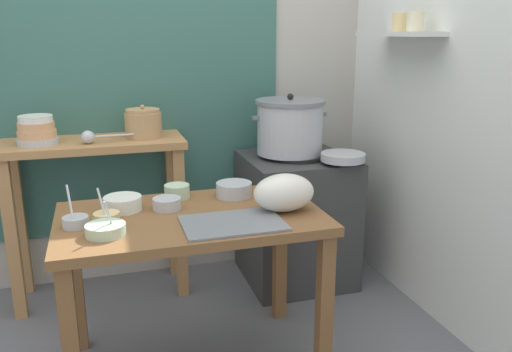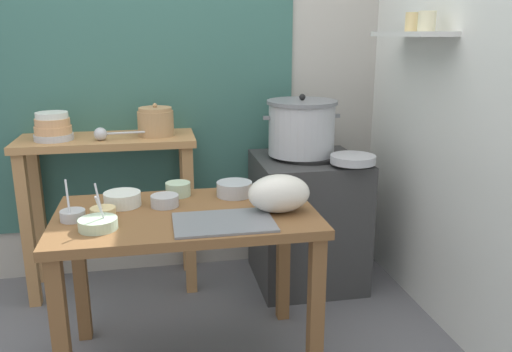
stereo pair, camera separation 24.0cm
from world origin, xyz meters
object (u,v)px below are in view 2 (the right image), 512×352
object	(u,v)px
back_shelf_table	(109,176)
clay_pot	(156,122)
stove_block	(307,220)
wide_pan	(353,159)
prep_table	(187,236)
plastic_bag	(279,193)
prep_bowl_4	(178,189)
prep_bowl_2	(234,188)
serving_tray	(224,222)
prep_bowl_0	(98,223)
prep_bowl_1	(122,199)
prep_bowl_5	(165,200)
steamer_pot	(302,127)
bowl_stack_enamel	(53,127)
ladle	(103,134)
prep_bowl_6	(73,214)
prep_bowl_3	(103,212)

from	to	relation	value
back_shelf_table	clay_pot	size ratio (longest dim) A/B	4.83
stove_block	wide_pan	xyz separation A→B (m)	(0.18, -0.23, 0.42)
prep_table	plastic_bag	bearing A→B (deg)	-10.99
stove_block	prep_bowl_4	bearing A→B (deg)	-149.53
plastic_bag	wide_pan	size ratio (longest dim) A/B	1.09
prep_bowl_2	serving_tray	bearing A→B (deg)	-105.43
prep_bowl_0	prep_bowl_4	bearing A→B (deg)	49.17
serving_tray	prep_bowl_1	world-z (taller)	prep_bowl_1
prep_table	back_shelf_table	distance (m)	0.90
prep_bowl_5	prep_table	bearing A→B (deg)	-46.74
steamer_pot	prep_bowl_1	xyz separation A→B (m)	(-0.97, -0.57, -0.18)
stove_block	prep_bowl_2	bearing A→B (deg)	-135.41
prep_table	clay_pot	size ratio (longest dim) A/B	5.53
stove_block	wide_pan	size ratio (longest dim) A/B	3.20
clay_pot	bowl_stack_enamel	bearing A→B (deg)	-176.96
wide_pan	ladle	bearing A→B (deg)	168.13
ladle	plastic_bag	xyz separation A→B (m)	(0.78, -0.80, -0.13)
prep_table	stove_block	xyz separation A→B (m)	(0.74, 0.69, -0.23)
prep_bowl_0	prep_bowl_6	size ratio (longest dim) A/B	0.91
prep_bowl_1	stove_block	bearing A→B (deg)	28.62
steamer_pot	stove_block	bearing A→B (deg)	-26.62
clay_pot	plastic_bag	world-z (taller)	clay_pot
clay_pot	prep_bowl_6	world-z (taller)	clay_pot
back_shelf_table	prep_bowl_5	distance (m)	0.78
prep_bowl_2	prep_bowl_4	bearing A→B (deg)	169.08
plastic_bag	prep_bowl_6	distance (m)	0.85
prep_bowl_1	prep_bowl_6	size ratio (longest dim) A/B	0.97
steamer_pot	bowl_stack_enamel	world-z (taller)	steamer_pot
steamer_pot	wide_pan	size ratio (longest dim) A/B	1.83
wide_pan	steamer_pot	bearing A→B (deg)	130.46
prep_bowl_5	prep_bowl_6	bearing A→B (deg)	-163.34
clay_pot	prep_bowl_1	xyz separation A→B (m)	(-0.16, -0.68, -0.22)
bowl_stack_enamel	prep_bowl_6	world-z (taller)	bowl_stack_enamel
prep_bowl_2	prep_bowl_5	bearing A→B (deg)	-163.78
clay_pot	ladle	world-z (taller)	clay_pot
clay_pot	prep_bowl_5	xyz separation A→B (m)	(0.02, -0.72, -0.23)
prep_bowl_5	clay_pot	bearing A→B (deg)	91.74
ladle	prep_bowl_4	size ratio (longest dim) A/B	2.64
serving_tray	plastic_bag	size ratio (longest dim) A/B	1.51
steamer_pot	ladle	bearing A→B (deg)	178.90
wide_pan	prep_bowl_0	bearing A→B (deg)	-154.92
prep_table	prep_bowl_6	xyz separation A→B (m)	(-0.46, -0.02, 0.14)
clay_pot	wide_pan	bearing A→B (deg)	-19.47
prep_bowl_3	prep_bowl_6	bearing A→B (deg)	-171.83
stove_block	prep_table	bearing A→B (deg)	-137.30
prep_bowl_4	prep_bowl_5	bearing A→B (deg)	-114.35
prep_bowl_1	bowl_stack_enamel	bearing A→B (deg)	120.12
prep_bowl_1	prep_bowl_5	world-z (taller)	prep_bowl_1
clay_pot	prep_bowl_2	xyz separation A→B (m)	(0.35, -0.63, -0.22)
clay_pot	prep_bowl_3	size ratio (longest dim) A/B	1.41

